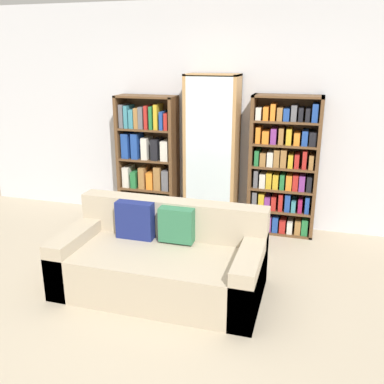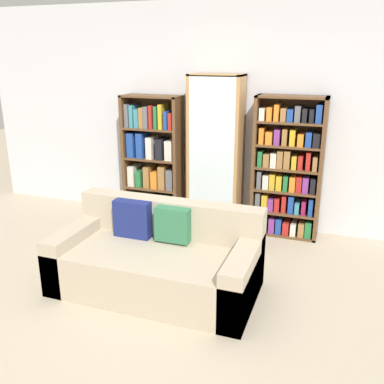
{
  "view_description": "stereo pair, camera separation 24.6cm",
  "coord_description": "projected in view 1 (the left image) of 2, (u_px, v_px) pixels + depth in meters",
  "views": [
    {
      "loc": [
        1.17,
        -2.95,
        2.09
      ],
      "look_at": [
        -0.04,
        1.16,
        0.7
      ],
      "focal_mm": 40.0,
      "sensor_mm": 36.0,
      "label": 1
    },
    {
      "loc": [
        1.41,
        -2.88,
        2.09
      ],
      "look_at": [
        -0.04,
        1.16,
        0.7
      ],
      "focal_mm": 40.0,
      "sensor_mm": 36.0,
      "label": 2
    }
  ],
  "objects": [
    {
      "name": "wine_bottle",
      "position": [
        259.0,
        233.0,
        4.84
      ],
      "size": [
        0.09,
        0.09,
        0.37
      ],
      "color": "#192333",
      "rests_on": "ground"
    },
    {
      "name": "ground_plane",
      "position": [
        159.0,
        310.0,
        3.65
      ],
      "size": [
        16.0,
        16.0,
        0.0
      ],
      "primitive_type": "plane",
      "color": "tan"
    },
    {
      "name": "display_cabinet",
      "position": [
        212.0,
        153.0,
        5.22
      ],
      "size": [
        0.63,
        0.36,
        1.87
      ],
      "color": "#AD7F4C",
      "rests_on": "ground"
    },
    {
      "name": "bookshelf_left",
      "position": [
        148.0,
        161.0,
        5.51
      ],
      "size": [
        0.76,
        0.32,
        1.6
      ],
      "color": "brown",
      "rests_on": "ground"
    },
    {
      "name": "couch",
      "position": [
        162.0,
        261.0,
        3.92
      ],
      "size": [
        1.83,
        0.92,
        0.77
      ],
      "color": "tan",
      "rests_on": "ground"
    },
    {
      "name": "wall_back",
      "position": [
        220.0,
        117.0,
        5.28
      ],
      "size": [
        6.85,
        0.06,
        2.7
      ],
      "color": "silver",
      "rests_on": "ground"
    },
    {
      "name": "bookshelf_right",
      "position": [
        283.0,
        169.0,
        5.04
      ],
      "size": [
        0.79,
        0.32,
        1.65
      ],
      "color": "brown",
      "rests_on": "ground"
    }
  ]
}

